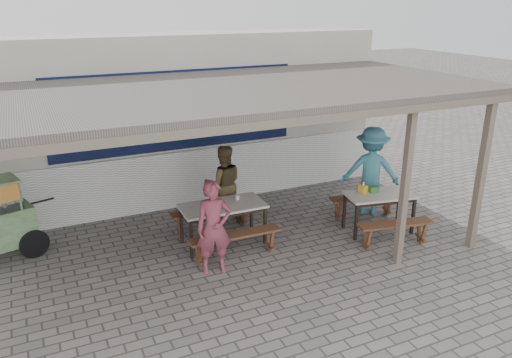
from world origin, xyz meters
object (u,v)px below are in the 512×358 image
object	(u,v)px
patron_wall_side	(224,184)
condiment_bowl	(210,204)
bench_left_street	(235,240)
tissue_box	(363,189)
table_left	(223,209)
bench_right_street	(395,229)
condiment_jar	(237,197)
patron_right_table	(371,171)
patron_street_side	(214,228)
bench_right_wall	(363,202)
donation_box	(374,189)
bench_left_wall	(212,214)
table_right	(380,198)

from	to	relation	value
patron_wall_side	condiment_bowl	world-z (taller)	patron_wall_side
bench_left_street	tissue_box	world-z (taller)	tissue_box
table_left	bench_right_street	world-z (taller)	table_left
bench_right_street	condiment_jar	bearing A→B (deg)	158.91
bench_left_street	patron_right_table	distance (m)	3.37
patron_right_table	condiment_bowl	world-z (taller)	patron_right_table
patron_street_side	bench_right_wall	bearing A→B (deg)	22.20
donation_box	condiment_jar	world-z (taller)	donation_box
bench_left_wall	tissue_box	xyz separation A→B (m)	(2.59, -1.13, 0.48)
table_right	condiment_jar	bearing A→B (deg)	172.01
bench_left_street	patron_street_side	distance (m)	0.69
bench_right_wall	patron_wall_side	distance (m)	2.82
bench_right_street	patron_right_table	world-z (taller)	patron_right_table
bench_right_wall	tissue_box	size ratio (longest dim) A/B	10.28
bench_left_wall	donation_box	distance (m)	3.06
bench_right_wall	patron_right_table	size ratio (longest dim) A/B	0.77
bench_left_wall	patron_street_side	xyz separation A→B (m)	(-0.50, -1.45, 0.43)
bench_left_street	bench_left_wall	bearing A→B (deg)	90.00
bench_right_street	condiment_bowl	world-z (taller)	condiment_bowl
bench_right_wall	donation_box	size ratio (longest dim) A/B	8.03
table_right	bench_right_street	world-z (taller)	table_right
patron_right_table	bench_left_wall	bearing A→B (deg)	25.02
bench_left_wall	patron_wall_side	size ratio (longest dim) A/B	1.02
tissue_box	condiment_bowl	world-z (taller)	tissue_box
bench_left_street	condiment_bowl	world-z (taller)	condiment_bowl
table_right	bench_right_street	bearing A→B (deg)	-90.00
bench_right_wall	patron_street_side	size ratio (longest dim) A/B	0.90
table_right	tissue_box	xyz separation A→B (m)	(-0.24, 0.20, 0.15)
table_left	bench_right_wall	bearing A→B (deg)	-0.78
table_right	patron_wall_side	bearing A→B (deg)	157.55
table_left	bench_right_wall	xyz separation A→B (m)	(2.97, -0.11, -0.34)
donation_box	condiment_jar	distance (m)	2.56
donation_box	condiment_bowl	world-z (taller)	donation_box
patron_wall_side	tissue_box	xyz separation A→B (m)	(2.23, -1.44, 0.04)
bench_left_wall	patron_right_table	world-z (taller)	patron_right_table
bench_left_street	patron_right_table	xyz separation A→B (m)	(3.25, 0.66, 0.56)
bench_left_street	bench_right_street	xyz separation A→B (m)	(2.73, -0.78, -0.01)
table_right	patron_right_table	size ratio (longest dim) A/B	0.76
bench_left_wall	patron_street_side	distance (m)	1.59
patron_wall_side	condiment_bowl	xyz separation A→B (m)	(-0.58, -0.83, 0.00)
bench_right_street	donation_box	xyz separation A→B (m)	(0.06, 0.75, 0.47)
bench_left_wall	condiment_bowl	bearing A→B (deg)	-111.54
bench_left_wall	table_right	size ratio (longest dim) A/B	1.16
bench_left_street	bench_left_wall	world-z (taller)	same
donation_box	patron_right_table	bearing A→B (deg)	56.64
condiment_jar	patron_wall_side	bearing A→B (deg)	87.27
patron_right_table	tissue_box	distance (m)	0.88
bench_left_street	table_right	size ratio (longest dim) A/B	1.16
bench_right_street	patron_wall_side	xyz separation A→B (m)	(-2.34, 2.28, 0.44)
table_right	condiment_jar	xyz separation A→B (m)	(-2.50, 0.88, 0.12)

